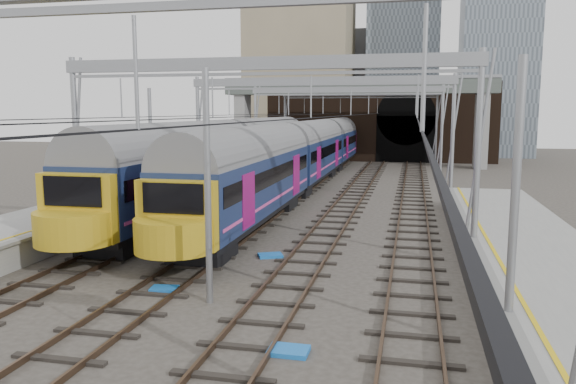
# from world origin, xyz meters

# --- Properties ---
(ground) EXTENTS (160.00, 160.00, 0.00)m
(ground) POSITION_xyz_m (0.00, 0.00, 0.00)
(ground) COLOR #38332D
(ground) RESTS_ON ground
(tracks) EXTENTS (14.40, 80.00, 0.22)m
(tracks) POSITION_xyz_m (0.00, 15.00, 0.02)
(tracks) COLOR #4C3828
(tracks) RESTS_ON ground
(overhead_line) EXTENTS (16.80, 80.00, 8.00)m
(overhead_line) POSITION_xyz_m (0.00, 21.49, 6.57)
(overhead_line) COLOR gray
(overhead_line) RESTS_ON ground
(retaining_wall) EXTENTS (28.00, 2.75, 9.00)m
(retaining_wall) POSITION_xyz_m (1.40, 51.93, 4.33)
(retaining_wall) COLOR black
(retaining_wall) RESTS_ON ground
(overbridge) EXTENTS (28.00, 3.00, 9.25)m
(overbridge) POSITION_xyz_m (0.00, 46.00, 7.27)
(overbridge) COLOR gray
(overbridge) RESTS_ON ground
(city_skyline) EXTENTS (37.50, 27.50, 60.00)m
(city_skyline) POSITION_xyz_m (2.73, 70.48, 17.09)
(city_skyline) COLOR tan
(city_skyline) RESTS_ON ground
(train_main) EXTENTS (2.97, 68.65, 5.05)m
(train_main) POSITION_xyz_m (-2.00, 38.32, 2.59)
(train_main) COLOR black
(train_main) RESTS_ON ground
(train_second) EXTENTS (3.09, 35.76, 5.22)m
(train_second) POSITION_xyz_m (-6.00, 22.14, 2.66)
(train_second) COLOR black
(train_second) RESTS_ON ground
(equip_cover_a) EXTENTS (1.13, 0.99, 0.11)m
(equip_cover_a) POSITION_xyz_m (0.46, 7.62, 0.06)
(equip_cover_a) COLOR blue
(equip_cover_a) RESTS_ON ground
(equip_cover_b) EXTENTS (0.94, 0.72, 0.10)m
(equip_cover_b) POSITION_xyz_m (-1.86, 2.78, 0.05)
(equip_cover_b) COLOR blue
(equip_cover_b) RESTS_ON ground
(equip_cover_c) EXTENTS (0.97, 0.69, 0.11)m
(equip_cover_c) POSITION_xyz_m (3.12, -1.00, 0.06)
(equip_cover_c) COLOR blue
(equip_cover_c) RESTS_ON ground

